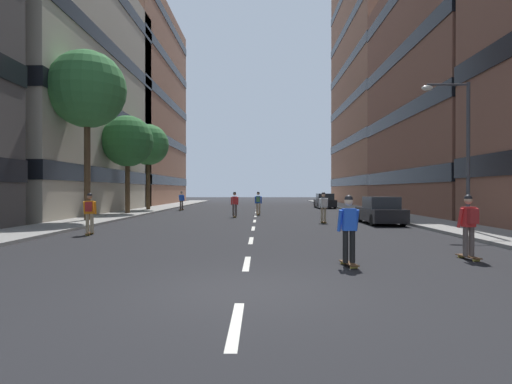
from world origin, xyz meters
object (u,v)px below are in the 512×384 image
Objects in this scene: skater_5 at (324,205)px; streetlamp_right at (460,139)px; skater_3 at (349,227)px; skater_0 at (258,202)px; skater_1 at (90,211)px; street_tree_mid at (127,141)px; street_tree_near at (87,90)px; street_tree_far at (148,145)px; skater_2 at (235,203)px; parked_car_near at (380,211)px; skater_6 at (182,200)px; skater_4 at (469,223)px; parked_car_mid at (325,201)px.

streetlamp_right is at bearing -47.53° from skater_5.
skater_0 is at bearing 96.25° from skater_3.
skater_1 and skater_3 have the same top height.
street_tree_mid is 23.41m from streetlamp_right.
street_tree_near reaches higher than street_tree_far.
streetlamp_right is 3.65× the size of skater_5.
skater_0 is at bearing 35.87° from street_tree_near.
skater_0 is 1.00× the size of skater_2.
skater_0 and skater_2 have the same top height.
skater_5 is at bearing 31.11° from skater_1.
street_tree_near is 11.77m from skater_2.
skater_1 is 11.94m from skater_3.
parked_car_near is 2.47× the size of skater_0.
skater_1 is (2.93, -6.99, -6.76)m from street_tree_near.
skater_0 reaches higher than parked_car_near.
skater_6 is at bearing 68.12° from street_tree_mid.
skater_5 is (-2.07, 12.82, 0.00)m from skater_4.
street_tree_near is 5.58× the size of skater_0.
street_tree_mid is 9.98m from skater_2.
street_tree_far reaches higher than skater_4.
skater_6 is at bearing 125.95° from skater_5.
parked_car_near is 3.16m from skater_5.
streetlamp_right is at bearing -52.15° from skater_6.
streetlamp_right is (18.94, -19.71, -1.82)m from street_tree_far.
streetlamp_right reaches higher than parked_car_near.
street_tree_mid is 4.18× the size of skater_4.
skater_4 is at bearing -91.76° from parked_car_mid.
skater_2 reaches higher than parked_car_mid.
skater_1 is at bearing -114.88° from skater_2.
skater_3 is (-6.58, -8.24, -3.15)m from streetlamp_right.
parked_car_near is 2.47× the size of skater_5.
skater_4 is at bearing -25.89° from skater_1.
skater_0 is 1.00× the size of skater_1.
street_tree_far is 4.33× the size of skater_6.
street_tree_mid is 11.01m from skater_0.
skater_0 is (10.00, 7.23, -6.76)m from street_tree_near.
parked_car_near is 2.47× the size of skater_1.
skater_6 is (-10.95, 15.10, -0.03)m from skater_5.
skater_2 is (5.44, 11.72, -0.03)m from skater_1.
skater_5 is (-5.16, 5.63, -3.12)m from streetlamp_right.
street_tree_mid is 4.18× the size of skater_0.
skater_2 is at bearing -119.89° from parked_car_mid.
street_tree_far is 4.33× the size of skater_5.
skater_5 reaches higher than parked_car_near.
skater_2 is 1.00× the size of skater_3.
skater_1 is 1.00× the size of skater_6.
skater_2 and skater_4 have the same top height.
skater_6 is at bearing -160.91° from parked_car_mid.
street_tree_far is 27.39m from streetlamp_right.
parked_car_near is at bearing -3.60° from street_tree_near.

